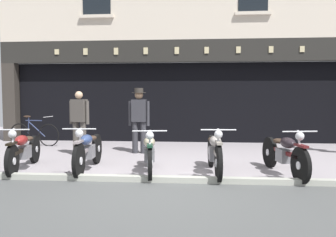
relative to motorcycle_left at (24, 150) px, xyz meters
name	(u,v)px	position (x,y,z in m)	size (l,w,h in m)	color
ground	(152,203)	(2.88, -1.81, -0.46)	(23.64, 22.00, 0.18)	gray
shop_facade	(179,90)	(2.88, 6.18, 1.31)	(11.94, 4.42, 6.39)	black
motorcycle_left	(24,150)	(0.00, 0.00, 0.00)	(0.65, 2.02, 0.91)	black
motorcycle_center_left	(88,149)	(1.34, 0.04, 0.01)	(0.62, 2.08, 0.92)	black
motorcycle_center	(149,152)	(2.60, -0.04, 0.00)	(0.62, 1.95, 0.90)	black
motorcycle_center_right	(214,151)	(3.87, -0.03, 0.02)	(0.62, 2.03, 0.94)	black
motorcycle_right	(284,153)	(5.20, -0.03, 0.01)	(0.62, 2.00, 0.92)	black
salesman_left	(79,120)	(0.56, 1.73, 0.49)	(0.55, 0.30, 1.63)	#47423D
shopkeeper_center	(139,117)	(2.01, 2.20, 0.55)	(0.56, 0.37, 1.72)	#2D2D33
advert_board_near	(103,89)	(0.39, 4.58, 1.35)	(0.79, 0.03, 1.11)	beige
leaning_bicycle	(34,133)	(-1.44, 3.30, -0.05)	(1.68, 0.50, 0.94)	black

